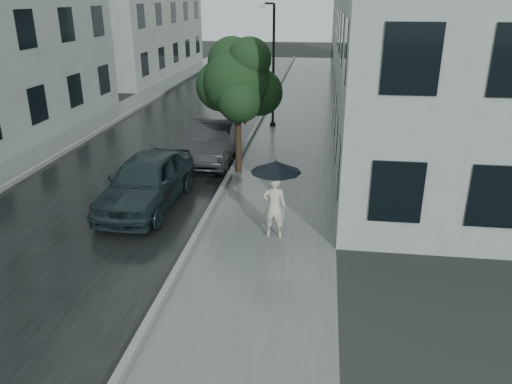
# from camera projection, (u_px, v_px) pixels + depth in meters

# --- Properties ---
(ground) EXTENTS (120.00, 120.00, 0.00)m
(ground) POSITION_uv_depth(u_px,v_px,m) (247.00, 275.00, 11.19)
(ground) COLOR black
(ground) RESTS_ON ground
(sidewalk) EXTENTS (3.50, 60.00, 0.01)m
(sidewalk) POSITION_uv_depth(u_px,v_px,m) (293.00, 136.00, 22.21)
(sidewalk) COLOR slate
(sidewalk) RESTS_ON ground
(kerb_near) EXTENTS (0.15, 60.00, 0.15)m
(kerb_near) POSITION_uv_depth(u_px,v_px,m) (253.00, 133.00, 22.41)
(kerb_near) COLOR slate
(kerb_near) RESTS_ON ground
(asphalt_road) EXTENTS (6.85, 60.00, 0.00)m
(asphalt_road) POSITION_uv_depth(u_px,v_px,m) (177.00, 132.00, 22.88)
(asphalt_road) COLOR black
(asphalt_road) RESTS_ON ground
(kerb_far) EXTENTS (0.15, 60.00, 0.15)m
(kerb_far) POSITION_uv_depth(u_px,v_px,m) (104.00, 128.00, 23.29)
(kerb_far) COLOR slate
(kerb_far) RESTS_ON ground
(sidewalk_far) EXTENTS (1.70, 60.00, 0.01)m
(sidewalk_far) POSITION_uv_depth(u_px,v_px,m) (86.00, 129.00, 23.43)
(sidewalk_far) COLOR #4C5451
(sidewalk_far) RESTS_ON ground
(building_near) EXTENTS (7.02, 36.00, 9.00)m
(building_near) POSITION_uv_depth(u_px,v_px,m) (402.00, 22.00, 26.82)
(building_near) COLOR #92A09B
(building_near) RESTS_ON ground
(building_far_b) EXTENTS (7.02, 18.00, 8.00)m
(building_far_b) POSITION_uv_depth(u_px,v_px,m) (131.00, 20.00, 39.08)
(building_far_b) COLOR #92A09B
(building_far_b) RESTS_ON ground
(pedestrian) EXTENTS (0.62, 0.41, 1.67)m
(pedestrian) POSITION_uv_depth(u_px,v_px,m) (274.00, 207.00, 12.67)
(pedestrian) COLOR #B9B7A2
(pedestrian) RESTS_ON sidewalk
(umbrella) EXTENTS (1.61, 1.61, 1.17)m
(umbrella) POSITION_uv_depth(u_px,v_px,m) (276.00, 167.00, 12.27)
(umbrella) COLOR black
(umbrella) RESTS_ON ground
(street_tree) EXTENTS (3.00, 2.72, 4.63)m
(street_tree) POSITION_uv_depth(u_px,v_px,m) (238.00, 81.00, 16.68)
(street_tree) COLOR #332619
(street_tree) RESTS_ON ground
(lamp_post) EXTENTS (0.85, 0.35, 5.62)m
(lamp_post) POSITION_uv_depth(u_px,v_px,m) (270.00, 58.00, 22.72)
(lamp_post) COLOR black
(lamp_post) RESTS_ON ground
(car_near) EXTENTS (2.02, 4.66, 1.57)m
(car_near) POSITION_uv_depth(u_px,v_px,m) (147.00, 181.00, 14.58)
(car_near) COLOR #182629
(car_near) RESTS_ON ground
(car_far) EXTENTS (1.63, 4.47, 1.46)m
(car_far) POSITION_uv_depth(u_px,v_px,m) (212.00, 140.00, 18.85)
(car_far) COLOR #222427
(car_far) RESTS_ON ground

